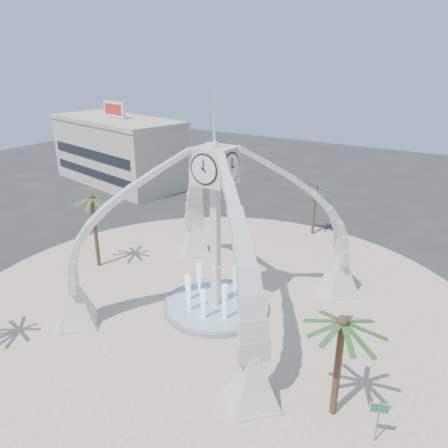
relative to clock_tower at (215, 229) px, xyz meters
The scene contains 9 objects.
ground 6.49m from the clock_tower, 90.00° to the left, with size 140.00×140.00×0.00m, color #282828.
plaza 6.46m from the clock_tower, 90.00° to the left, with size 40.00×40.00×0.06m, color beige.
clock_tower is the anchor object (origin of this frame).
fountain 6.20m from the clock_tower, 90.00° to the left, with size 8.00×8.00×3.62m.
building_nw 38.87m from the clock_tower, 145.49° to the left, with size 23.75×13.73×11.90m.
palm_east 12.30m from the clock_tower, 25.88° to the right, with size 5.25×5.25×6.51m.
palm_west 12.96m from the clock_tower, behind, with size 4.77×4.77×7.26m.
palm_north 18.01m from the clock_tower, 88.14° to the left, with size 3.45×3.45×5.81m.
street_sign 15.46m from the clock_tower, 24.22° to the right, with size 0.88×0.35×2.53m.
Camera 1 is at (15.92, -23.84, 17.87)m, focal length 35.00 mm.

